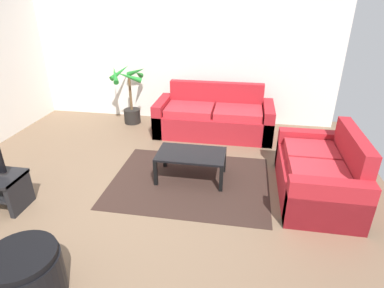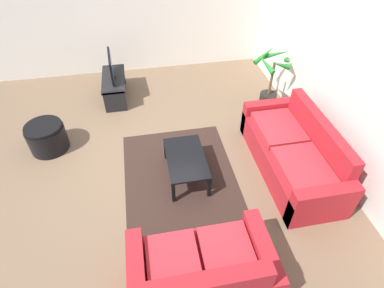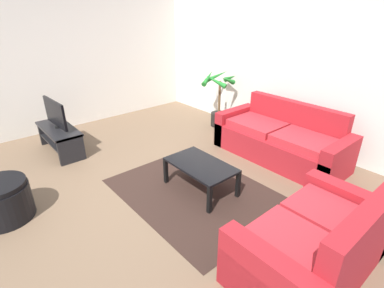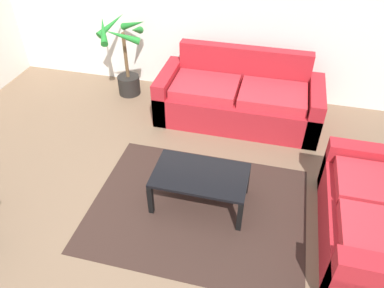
% 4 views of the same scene
% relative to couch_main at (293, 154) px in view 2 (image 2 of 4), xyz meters
% --- Properties ---
extents(ground_plane, '(6.60, 6.60, 0.00)m').
position_rel_couch_main_xyz_m(ground_plane, '(-0.73, -2.28, -0.30)').
color(ground_plane, brown).
extents(wall_back, '(6.00, 0.06, 2.70)m').
position_rel_couch_main_xyz_m(wall_back, '(-0.73, 0.72, 1.05)').
color(wall_back, silver).
rests_on(wall_back, ground).
extents(wall_left, '(0.06, 6.00, 2.70)m').
position_rel_couch_main_xyz_m(wall_left, '(-3.73, -2.28, 1.05)').
color(wall_left, silver).
rests_on(wall_left, ground).
extents(couch_main, '(2.13, 0.90, 0.90)m').
position_rel_couch_main_xyz_m(couch_main, '(0.00, 0.00, 0.00)').
color(couch_main, maroon).
rests_on(couch_main, ground).
extents(couch_loveseat, '(0.90, 1.55, 0.90)m').
position_rel_couch_main_xyz_m(couch_loveseat, '(1.55, -1.77, -0.00)').
color(couch_loveseat, maroon).
rests_on(couch_loveseat, ground).
extents(tv_stand, '(1.10, 0.45, 0.45)m').
position_rel_couch_main_xyz_m(tv_stand, '(-2.60, -2.70, -0.01)').
color(tv_stand, black).
rests_on(tv_stand, ground).
extents(tv, '(0.79, 0.10, 0.48)m').
position_rel_couch_main_xyz_m(tv, '(-2.60, -2.70, 0.40)').
color(tv, black).
rests_on(tv, tv_stand).
extents(coffee_table, '(0.95, 0.57, 0.40)m').
position_rel_couch_main_xyz_m(coffee_table, '(-0.14, -1.65, 0.05)').
color(coffee_table, black).
rests_on(coffee_table, ground).
extents(area_rug, '(2.20, 1.70, 0.01)m').
position_rel_couch_main_xyz_m(area_rug, '(-0.14, -1.75, -0.30)').
color(area_rug, black).
rests_on(area_rug, ground).
extents(potted_palm, '(0.71, 0.72, 1.15)m').
position_rel_couch_main_xyz_m(potted_palm, '(-1.71, 0.27, 0.22)').
color(potted_palm, black).
rests_on(potted_palm, ground).
extents(ottoman, '(0.63, 0.63, 0.48)m').
position_rel_couch_main_xyz_m(ottoman, '(-1.21, -3.82, -0.06)').
color(ottoman, black).
rests_on(ottoman, ground).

